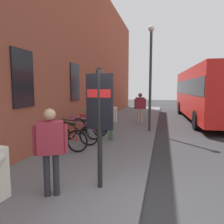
{
  "coord_description": "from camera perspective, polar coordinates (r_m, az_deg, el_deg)",
  "views": [
    {
      "loc": [
        -3.11,
        -0.32,
        2.14
      ],
      "look_at": [
        2.72,
        1.12,
        1.45
      ],
      "focal_mm": 33.67,
      "sensor_mm": 36.0,
      "label": 1
    }
  ],
  "objects": [
    {
      "name": "bicycle_far_end",
      "position": [
        9.77,
        -5.41,
        -3.12
      ],
      "size": [
        0.67,
        1.71,
        0.97
      ],
      "color": "black",
      "rests_on": "sidewalk_pavement"
    },
    {
      "name": "bicycle_beside_lamp",
      "position": [
        9.02,
        -6.24,
        -3.94
      ],
      "size": [
        0.51,
        1.75,
        0.97
      ],
      "color": "black",
      "rests_on": "sidewalk_pavement"
    },
    {
      "name": "street_lamp",
      "position": [
        9.96,
        10.43,
        11.37
      ],
      "size": [
        0.28,
        0.28,
        4.82
      ],
      "color": "#333338",
      "rests_on": "sidewalk_pavement"
    },
    {
      "name": "sidewalk_pavement",
      "position": [
        11.49,
        3.24,
        -3.93
      ],
      "size": [
        24.0,
        3.5,
        0.12
      ],
      "primitive_type": "cube",
      "color": "slate",
      "rests_on": "ground"
    },
    {
      "name": "pedestrian_crossing_street",
      "position": [
        4.06,
        -16.36,
        -8.15
      ],
      "size": [
        0.43,
        0.56,
        1.65
      ],
      "color": "#26262D",
      "rests_on": "sidewalk_pavement"
    },
    {
      "name": "bicycle_under_window",
      "position": [
        10.43,
        -3.51,
        -2.49
      ],
      "size": [
        0.71,
        1.69,
        0.97
      ],
      "color": "black",
      "rests_on": "sidewalk_pavement"
    },
    {
      "name": "ground",
      "position": [
        9.38,
        17.76,
        -6.98
      ],
      "size": [
        60.0,
        60.0,
        0.0
      ],
      "primitive_type": "plane",
      "color": "#2D2D30"
    },
    {
      "name": "pedestrian_by_facade",
      "position": [
        12.03,
        7.65,
        1.89
      ],
      "size": [
        0.28,
        0.66,
        1.74
      ],
      "color": "#B2A599",
      "rests_on": "sidewalk_pavement"
    },
    {
      "name": "transit_info_sign",
      "position": [
        4.14,
        -3.38,
        0.68
      ],
      "size": [
        0.14,
        0.56,
        2.4
      ],
      "color": "black",
      "rests_on": "sidewalk_pavement"
    },
    {
      "name": "city_bus",
      "position": [
        15.08,
        24.18,
        5.1
      ],
      "size": [
        10.61,
        3.05,
        3.35
      ],
      "color": "red",
      "rests_on": "ground"
    },
    {
      "name": "bicycle_mid_rack",
      "position": [
        8.31,
        -8.38,
        -4.86
      ],
      "size": [
        0.67,
        1.7,
        0.97
      ],
      "color": "black",
      "rests_on": "sidewalk_pavement"
    },
    {
      "name": "pedestrian_near_bus",
      "position": [
        8.12,
        -0.25,
        -1.23
      ],
      "size": [
        0.38,
        0.54,
        1.52
      ],
      "color": "#4C724C",
      "rests_on": "sidewalk_pavement"
    },
    {
      "name": "bicycle_end_of_row",
      "position": [
        7.61,
        -10.04,
        -5.95
      ],
      "size": [
        0.48,
        1.77,
        0.97
      ],
      "color": "black",
      "rests_on": "sidewalk_pavement"
    },
    {
      "name": "station_facade",
      "position": [
        12.94,
        -5.08,
        15.36
      ],
      "size": [
        22.0,
        0.65,
        8.28
      ],
      "color": "brown",
      "rests_on": "ground"
    },
    {
      "name": "bicycle_nearest_sign",
      "position": [
        6.96,
        -13.42,
        -7.21
      ],
      "size": [
        0.48,
        1.77,
        0.97
      ],
      "color": "black",
      "rests_on": "sidewalk_pavement"
    }
  ]
}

